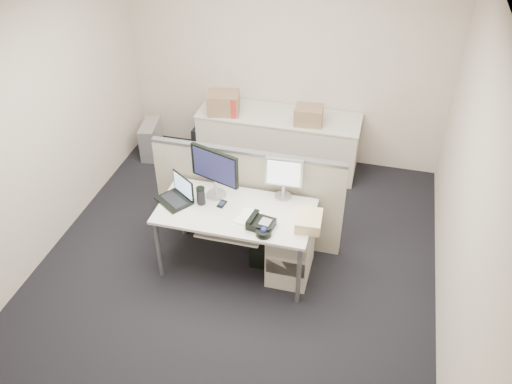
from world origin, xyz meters
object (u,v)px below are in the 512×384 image
(desk, at_px, (235,215))
(monitor_main, at_px, (215,173))
(laptop, at_px, (173,191))
(desk_phone, at_px, (261,224))

(desk, xyz_separation_m, monitor_main, (-0.25, 0.18, 0.33))
(laptop, bearing_deg, desk_phone, 25.17)
(laptop, xyz_separation_m, desk_phone, (0.92, -0.16, -0.09))
(desk, height_order, monitor_main, monitor_main)
(monitor_main, xyz_separation_m, laptop, (-0.37, -0.20, -0.14))
(desk, xyz_separation_m, desk_phone, (0.30, -0.18, 0.10))
(desk, relative_size, laptop, 4.52)
(desk, relative_size, desk_phone, 6.40)
(desk, distance_m, desk_phone, 0.36)
(laptop, bearing_deg, desk, 36.89)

